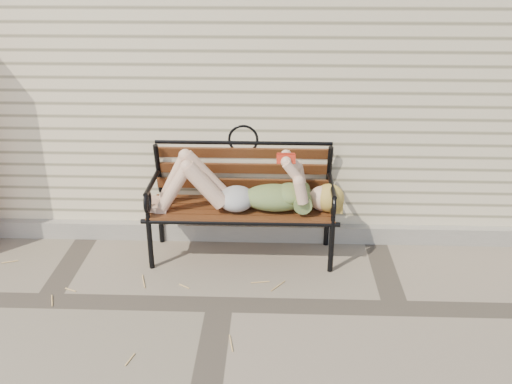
{
  "coord_description": "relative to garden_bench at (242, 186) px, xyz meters",
  "views": [
    {
      "loc": [
        0.38,
        -3.38,
        2.37
      ],
      "look_at": [
        0.24,
        0.6,
        0.62
      ],
      "focal_mm": 40.0,
      "sensor_mm": 36.0,
      "label": 1
    }
  ],
  "objects": [
    {
      "name": "straw_scatter",
      "position": [
        -0.84,
        -1.0,
        -0.57
      ],
      "size": [
        2.76,
        1.45,
        0.01
      ],
      "color": "tan",
      "rests_on": "ground"
    },
    {
      "name": "foundation_strip",
      "position": [
        -0.12,
        0.18,
        -0.5
      ],
      "size": [
        8.0,
        0.1,
        0.15
      ],
      "primitive_type": "cube",
      "color": "#A8A197",
      "rests_on": "ground"
    },
    {
      "name": "garden_bench",
      "position": [
        0.0,
        0.0,
        0.0
      ],
      "size": [
        1.59,
        0.63,
        1.03
      ],
      "color": "black",
      "rests_on": "ground"
    },
    {
      "name": "house_wall",
      "position": [
        -0.12,
        2.21,
        0.92
      ],
      "size": [
        8.0,
        4.0,
        3.0
      ],
      "primitive_type": "cube",
      "color": "beige",
      "rests_on": "ground"
    },
    {
      "name": "reading_woman",
      "position": [
        0.01,
        -0.13,
        0.03
      ],
      "size": [
        1.5,
        0.34,
        0.47
      ],
      "color": "#0B3D4E",
      "rests_on": "ground"
    },
    {
      "name": "ground",
      "position": [
        -0.12,
        -0.79,
        -0.58
      ],
      "size": [
        80.0,
        80.0,
        0.0
      ],
      "primitive_type": "plane",
      "color": "gray",
      "rests_on": "ground"
    }
  ]
}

